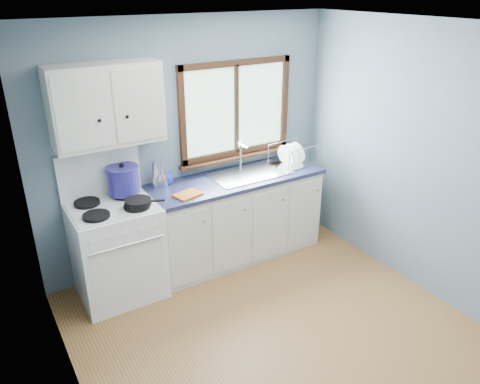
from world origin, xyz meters
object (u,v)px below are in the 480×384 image
skillet (138,202)px  base_cabinets (236,221)px  gas_range (117,248)px  stockpot (123,180)px  sink (250,179)px  thermos (155,175)px  dish_rack (292,159)px  utensil_crock (162,179)px

skillet → base_cabinets: bearing=30.8°
gas_range → stockpot: bearing=41.2°
gas_range → skillet: (0.20, -0.16, 0.49)m
gas_range → stockpot: (0.17, 0.15, 0.60)m
base_cabinets → skillet: 1.26m
sink → skillet: 1.31m
sink → stockpot: size_ratio=2.18×
sink → gas_range: bearing=-179.3°
thermos → skillet: bearing=-130.4°
dish_rack → thermos: bearing=165.8°
utensil_crock → skillet: bearing=-135.9°
stockpot → gas_range: bearing=-138.8°
sink → utensil_crock: 0.94m
stockpot → sink: bearing=-5.9°
sink → thermos: sink is taller
skillet → thermos: (0.31, 0.36, 0.07)m
sink → utensil_crock: bearing=168.5°
sink → skillet: (-1.29, -0.18, 0.12)m
stockpot → thermos: size_ratio=1.45×
skillet → stockpot: stockpot is taller
utensil_crock → base_cabinets: bearing=-14.1°
gas_range → stockpot: size_ratio=3.53×
sink → thermos: bearing=169.5°
utensil_crock → dish_rack: 1.47m
base_cabinets → utensil_crock: (-0.73, 0.18, 0.58)m
utensil_crock → sink: bearing=-11.5°
sink → thermos: 1.02m
base_cabinets → skillet: size_ratio=4.91×
base_cabinets → stockpot: bearing=173.2°
thermos → dish_rack: bearing=-6.6°
thermos → dish_rack: (1.53, -0.18, -0.07)m
gas_range → base_cabinets: bearing=0.8°
gas_range → thermos: (0.50, 0.20, 0.56)m
sink → stockpot: bearing=174.1°
sink → dish_rack: size_ratio=1.68×
utensil_crock → thermos: 0.09m
base_cabinets → thermos: bearing=167.3°
dish_rack → sink: bearing=172.8°
gas_range → skillet: size_ratio=3.61×
base_cabinets → stockpot: 1.33m
thermos → gas_range: bearing=-158.4°
sink → utensil_crock: utensil_crock is taller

